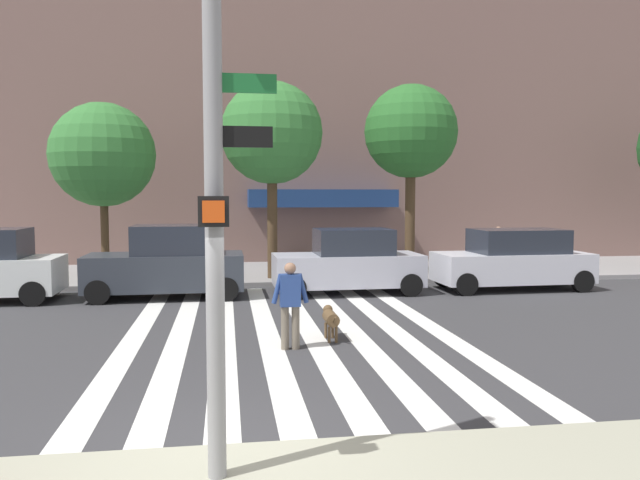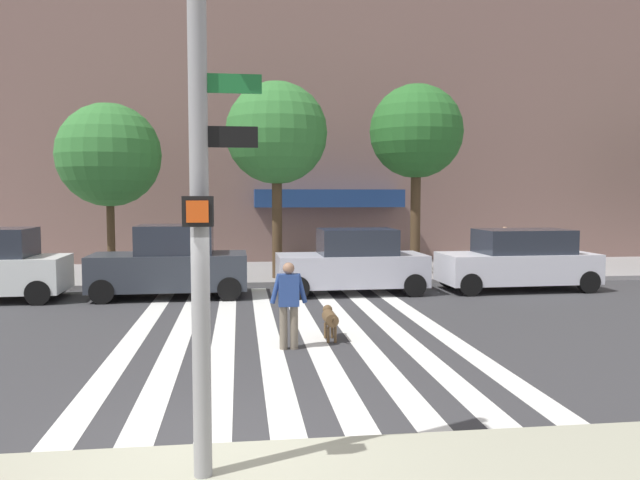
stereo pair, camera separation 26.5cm
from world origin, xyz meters
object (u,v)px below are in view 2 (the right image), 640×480
at_px(parked_car_behind_first, 171,264).
at_px(street_tree_further, 416,132).
at_px(dog_on_leash, 330,318).
at_px(street_tree_middle, 277,134).
at_px(traffic_light_pole, 199,128).
at_px(street_tree_nearest, 109,155).
at_px(pedestrian_dog_walker, 289,300).
at_px(pedestrian_bystander, 504,247).
at_px(parked_car_fourth_in_line, 519,260).
at_px(parked_car_third_in_line, 352,263).

relative_size(parked_car_behind_first, street_tree_further, 0.67).
distance_m(street_tree_further, dog_on_leash, 10.68).
bearing_deg(street_tree_middle, traffic_light_pole, -96.28).
xyz_separation_m(traffic_light_pole, street_tree_middle, (1.59, 14.49, 1.35)).
bearing_deg(dog_on_leash, street_tree_nearest, 123.89).
xyz_separation_m(parked_car_behind_first, pedestrian_dog_walker, (2.83, -6.32, -0.03)).
bearing_deg(traffic_light_pole, dog_on_leash, 70.84).
distance_m(traffic_light_pole, street_tree_nearest, 15.50).
bearing_deg(street_tree_nearest, pedestrian_dog_walker, -61.86).
relative_size(street_tree_nearest, street_tree_further, 0.88).
relative_size(dog_on_leash, pedestrian_bystander, 0.60).
xyz_separation_m(parked_car_behind_first, dog_on_leash, (3.70, -5.69, -0.51)).
height_order(street_tree_middle, pedestrian_bystander, street_tree_middle).
bearing_deg(street_tree_nearest, traffic_light_pole, -75.77).
distance_m(parked_car_fourth_in_line, street_tree_further, 5.61).
bearing_deg(street_tree_middle, street_tree_nearest, 174.39).
bearing_deg(parked_car_fourth_in_line, pedestrian_dog_walker, -139.82).
bearing_deg(street_tree_nearest, parked_car_third_in_line, -23.04).
distance_m(parked_car_fourth_in_line, pedestrian_bystander, 2.75).
bearing_deg(parked_car_fourth_in_line, parked_car_third_in_line, -179.99).
bearing_deg(street_tree_further, street_tree_nearest, 178.98).
bearing_deg(parked_car_behind_first, dog_on_leash, -56.93).
bearing_deg(street_tree_middle, pedestrian_dog_walker, -92.08).
bearing_deg(parked_car_behind_first, pedestrian_bystander, 13.52).
height_order(traffic_light_pole, parked_car_third_in_line, traffic_light_pole).
relative_size(traffic_light_pole, pedestrian_bystander, 3.54).
distance_m(traffic_light_pole, parked_car_third_in_line, 12.67).
distance_m(traffic_light_pole, dog_on_leash, 7.21).
relative_size(street_tree_middle, street_tree_further, 0.99).
bearing_deg(parked_car_behind_first, street_tree_middle, 39.86).
height_order(parked_car_third_in_line, street_tree_nearest, street_tree_nearest).
bearing_deg(street_tree_middle, parked_car_fourth_in_line, -20.20).
xyz_separation_m(street_tree_middle, pedestrian_dog_walker, (-0.33, -8.96, -3.94)).
xyz_separation_m(parked_car_behind_first, pedestrian_bystander, (11.03, 2.65, 0.12)).
relative_size(parked_car_behind_first, street_tree_middle, 0.67).
relative_size(parked_car_fourth_in_line, pedestrian_dog_walker, 2.85).
height_order(parked_car_fourth_in_line, dog_on_leash, parked_car_fourth_in_line).
distance_m(street_tree_nearest, street_tree_further, 10.22).
bearing_deg(street_tree_further, parked_car_behind_first, -159.39).
relative_size(street_tree_middle, pedestrian_bystander, 3.91).
bearing_deg(pedestrian_dog_walker, parked_car_fourth_in_line, 40.18).
bearing_deg(dog_on_leash, street_tree_further, 63.95).
height_order(parked_car_behind_first, parked_car_third_in_line, parked_car_behind_first).
distance_m(parked_car_third_in_line, parked_car_fourth_in_line, 5.12).
relative_size(pedestrian_dog_walker, dog_on_leash, 1.67).
relative_size(parked_car_third_in_line, dog_on_leash, 4.39).
relative_size(parked_car_behind_first, street_tree_nearest, 0.76).
xyz_separation_m(parked_car_behind_first, parked_car_third_in_line, (5.20, 0.00, -0.05)).
bearing_deg(dog_on_leash, parked_car_fourth_in_line, 40.68).
bearing_deg(traffic_light_pole, parked_car_fourth_in_line, 53.53).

